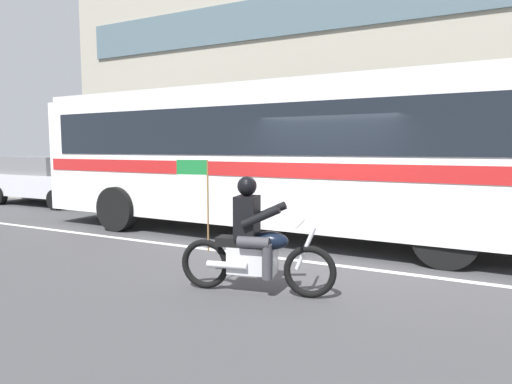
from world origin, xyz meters
TOP-DOWN VIEW (x-y plane):
  - ground_plane at (0.00, 0.00)m, footprint 60.00×60.00m
  - sidewalk_curb at (0.00, 5.10)m, footprint 28.00×3.80m
  - lane_center_stripe at (0.00, -0.60)m, footprint 26.60×0.14m
  - office_building_facade at (0.00, 7.39)m, footprint 28.00×0.89m
  - transit_bus at (-1.33, 1.19)m, footprint 12.18×2.93m
  - motorcycle_with_rider at (-0.18, -2.45)m, footprint 2.16×0.77m
  - parked_sedan_curbside at (-10.89, 2.58)m, footprint 4.65×1.87m

SIDE VIEW (x-z plane):
  - ground_plane at x=0.00m, z-range 0.00..0.00m
  - lane_center_stripe at x=0.00m, z-range 0.00..0.01m
  - sidewalk_curb at x=0.00m, z-range 0.00..0.15m
  - motorcycle_with_rider at x=-0.18m, z-range -0.22..1.55m
  - parked_sedan_curbside at x=-10.89m, z-range 0.03..1.67m
  - transit_bus at x=-1.33m, z-range 0.27..3.49m
  - office_building_facade at x=0.00m, z-range 0.01..9.35m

